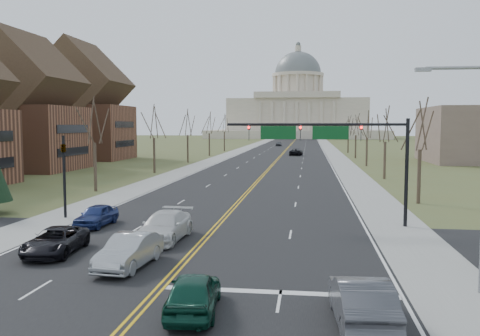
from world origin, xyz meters
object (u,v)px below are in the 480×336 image
(signal_left, at_px, (64,167))
(car_nb_outer_lead, at_px, (361,301))
(car_nb_inner_lead, at_px, (193,293))
(car_sb_inner_lead, at_px, (129,251))
(car_sb_outer_second, at_px, (96,215))
(street_light, at_px, (479,164))
(car_sb_outer_lead, at_px, (55,241))
(car_sb_inner_second, at_px, (165,226))
(car_far_nb, at_px, (296,152))
(car_far_sb, at_px, (279,144))
(signal_mast, at_px, (330,140))

(signal_left, height_order, car_nb_outer_lead, signal_left)
(car_nb_inner_lead, distance_m, car_sb_inner_lead, 6.89)
(car_sb_outer_second, bearing_deg, signal_left, 145.88)
(signal_left, relative_size, street_light, 0.66)
(signal_left, height_order, car_sb_outer_lead, signal_left)
(car_nb_inner_lead, xyz_separation_m, car_sb_inner_lead, (-4.34, 5.35, 0.04))
(car_sb_inner_second, bearing_deg, car_far_nb, 88.76)
(car_far_nb, xyz_separation_m, car_far_sb, (-6.74, 49.04, -0.03))
(signal_left, bearing_deg, car_sb_inner_lead, -52.16)
(car_sb_outer_lead, relative_size, car_far_nb, 0.89)
(car_nb_inner_lead, relative_size, car_far_nb, 0.80)
(car_sb_outer_second, bearing_deg, car_sb_outer_lead, -80.55)
(car_sb_outer_second, distance_m, car_far_sb, 130.29)
(signal_mast, height_order, car_sb_outer_lead, signal_mast)
(car_far_nb, bearing_deg, signal_left, 84.98)
(car_far_sb, bearing_deg, signal_mast, -84.68)
(car_nb_outer_lead, bearing_deg, car_nb_inner_lead, -7.07)
(street_light, relative_size, car_sb_inner_second, 1.60)
(car_far_sb, bearing_deg, car_sb_outer_lead, -91.08)
(car_nb_outer_lead, height_order, car_sb_outer_lead, car_nb_outer_lead)
(signal_left, xyz_separation_m, car_far_sb, (8.05, 127.60, -2.97))
(signal_left, relative_size, car_sb_outer_second, 1.42)
(car_far_sb, bearing_deg, car_sb_outer_second, -91.55)
(street_light, height_order, car_nb_inner_lead, street_light)
(car_sb_inner_second, bearing_deg, car_sb_outer_second, 151.30)
(street_light, height_order, car_far_sb, street_light)
(signal_mast, height_order, street_light, street_light)
(car_sb_outer_lead, relative_size, car_sb_outer_second, 1.16)
(car_nb_outer_lead, relative_size, car_sb_outer_second, 1.20)
(car_sb_outer_lead, height_order, car_far_nb, car_far_nb)
(car_sb_inner_lead, bearing_deg, car_nb_outer_lead, -24.02)
(street_light, xyz_separation_m, car_sb_outer_lead, (-19.82, 3.62, -4.54))
(car_nb_outer_lead, relative_size, car_sb_inner_second, 0.90)
(car_sb_outer_second, xyz_separation_m, car_far_nb, (11.27, 81.17, 0.04))
(car_sb_inner_lead, relative_size, car_sb_outer_lead, 0.98)
(car_far_nb, distance_m, car_far_sb, 49.50)
(car_nb_inner_lead, distance_m, car_sb_outer_lead, 11.64)
(car_nb_outer_lead, xyz_separation_m, car_sb_outer_second, (-15.86, 14.87, -0.12))
(car_sb_inner_lead, bearing_deg, car_sb_outer_lead, 163.01)
(car_sb_inner_second, xyz_separation_m, car_sb_outer_second, (-5.70, 3.46, -0.10))
(car_sb_inner_second, relative_size, car_far_sb, 1.32)
(street_light, distance_m, car_far_nb, 92.65)
(car_sb_outer_lead, xyz_separation_m, car_sb_inner_second, (4.81, 3.81, 0.14))
(street_light, bearing_deg, car_sb_inner_second, 153.66)
(car_nb_outer_lead, distance_m, car_sb_outer_lead, 16.79)
(car_far_nb, height_order, car_far_sb, car_far_nb)
(street_light, xyz_separation_m, car_sb_inner_lead, (-15.07, 1.70, -4.43))
(signal_mast, distance_m, car_far_nb, 78.83)
(car_nb_inner_lead, height_order, car_sb_inner_lead, car_sb_inner_lead)
(car_far_nb, bearing_deg, car_nb_outer_lead, 98.38)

